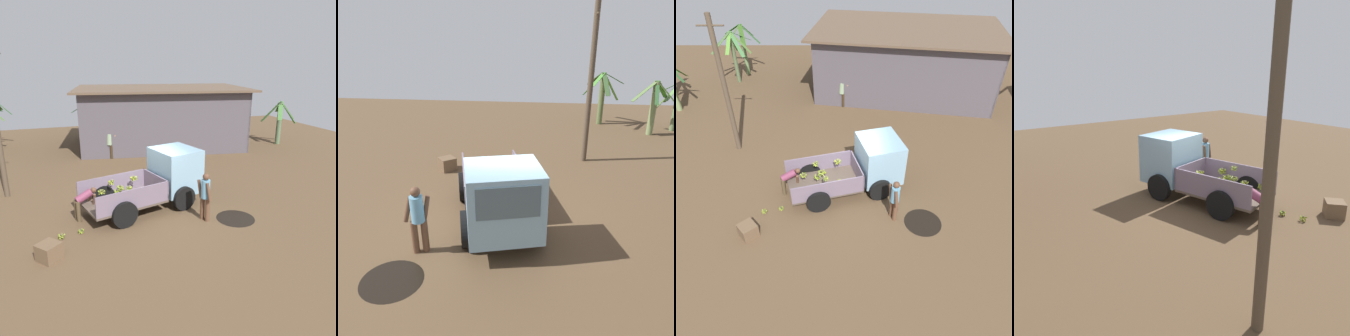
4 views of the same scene
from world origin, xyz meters
The scene contains 11 objects.
ground centered at (0.00, 0.00, 0.00)m, with size 36.00×36.00×0.00m, color brown.
mud_patch_0 centered at (2.67, -2.02, 0.00)m, with size 1.36×1.36×0.01m, color black.
cargo_truck centered at (0.77, 0.08, 1.12)m, with size 4.72×2.87×2.13m.
utility_pole centered at (-5.25, 2.76, 3.07)m, with size 1.05×0.21×6.05m.
banana_palm_3 centered at (-11.67, 4.27, 1.60)m, with size 3.06×2.29×2.95m.
banana_palm_5 centered at (-9.63, 6.59, 1.47)m, with size 2.09×2.39×2.79m.
person_foreground_visitor centered at (1.59, -1.76, 0.95)m, with size 0.44×0.66×1.72m.
person_worker_loading centered at (-2.39, -0.34, 0.68)m, with size 0.82×0.62×1.10m.
banana_bunch_on_ground_0 centered at (-2.61, -1.37, 0.09)m, with size 0.19×0.20×0.17m.
banana_bunch_on_ground_1 centered at (-3.21, -1.54, 0.10)m, with size 0.22×0.22×0.18m.
wooden_crate_0 centered at (-3.55, -2.61, 0.25)m, with size 0.56×0.56×0.50m, color brown.
Camera 2 is at (7.92, 1.08, 4.86)m, focal length 35.00 mm.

